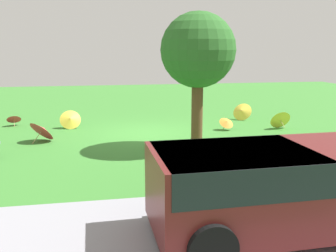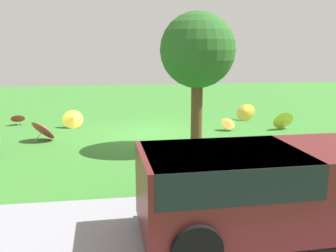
# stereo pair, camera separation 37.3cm
# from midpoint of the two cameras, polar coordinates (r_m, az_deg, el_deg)

# --- Properties ---
(ground) EXTENTS (40.00, 40.00, 0.00)m
(ground) POSITION_cam_midpoint_polar(r_m,az_deg,el_deg) (14.38, -3.84, -1.15)
(ground) COLOR #387A2D
(road_strip) EXTENTS (40.00, 4.43, 0.01)m
(road_strip) POSITION_cam_midpoint_polar(r_m,az_deg,el_deg) (6.53, 5.23, -17.51)
(road_strip) COLOR gray
(road_strip) RESTS_ON ground
(van_dark) EXTENTS (4.64, 2.21, 1.53)m
(van_dark) POSITION_cam_midpoint_polar(r_m,az_deg,el_deg) (6.74, 14.48, -8.43)
(van_dark) COLOR #591919
(van_dark) RESTS_ON ground
(park_bench) EXTENTS (1.66, 0.77, 0.90)m
(park_bench) POSITION_cam_midpoint_polar(r_m,az_deg,el_deg) (10.57, 18.46, -3.85)
(park_bench) COLOR maroon
(park_bench) RESTS_ON ground
(shade_tree) EXTENTS (2.38, 2.38, 4.34)m
(shade_tree) POSITION_cam_midpoint_polar(r_m,az_deg,el_deg) (11.99, 3.69, 11.26)
(shade_tree) COLOR brown
(shade_tree) RESTS_ON ground
(parasol_red_0) EXTENTS (1.18, 1.19, 0.81)m
(parasol_red_0) POSITION_cam_midpoint_polar(r_m,az_deg,el_deg) (13.82, -19.28, -0.54)
(parasol_red_0) COLOR tan
(parasol_red_0) RESTS_ON ground
(parasol_yellow_0) EXTENTS (0.88, 0.75, 0.78)m
(parasol_yellow_0) POSITION_cam_midpoint_polar(r_m,az_deg,el_deg) (15.75, -15.31, 1.02)
(parasol_yellow_0) COLOR tan
(parasol_yellow_0) RESTS_ON ground
(parasol_orange_0) EXTENTS (0.66, 0.62, 0.53)m
(parasol_orange_0) POSITION_cam_midpoint_polar(r_m,az_deg,el_deg) (15.03, 8.21, 0.56)
(parasol_orange_0) COLOR tan
(parasol_orange_0) RESTS_ON ground
(parasol_yellow_1) EXTENTS (0.83, 0.77, 0.80)m
(parasol_yellow_1) POSITION_cam_midpoint_polar(r_m,az_deg,el_deg) (15.84, 15.97, 1.09)
(parasol_yellow_1) COLOR tan
(parasol_yellow_1) RESTS_ON ground
(parasol_yellow_2) EXTENTS (1.05, 1.05, 0.81)m
(parasol_yellow_2) POSITION_cam_midpoint_polar(r_m,az_deg,el_deg) (17.34, 10.57, 2.24)
(parasol_yellow_2) COLOR tan
(parasol_yellow_2) RESTS_ON ground
(parasol_red_1) EXTENTS (0.68, 0.62, 0.53)m
(parasol_red_1) POSITION_cam_midpoint_polar(r_m,az_deg,el_deg) (17.11, -23.01, 1.04)
(parasol_red_1) COLOR tan
(parasol_red_1) RESTS_ON ground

